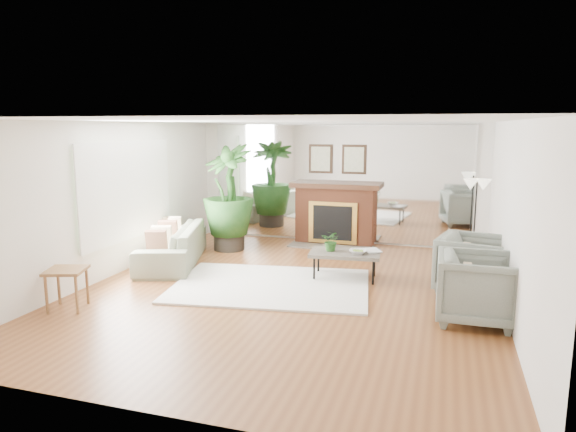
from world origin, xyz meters
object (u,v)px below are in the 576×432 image
(fireplace, at_px, (335,213))
(floor_lamp, at_px, (477,191))
(potted_ficus, at_px, (228,194))
(armchair_back, at_px, (473,264))
(sofa, at_px, (172,245))
(coffee_table, at_px, (345,254))
(armchair_front, at_px, (477,288))
(side_table, at_px, (66,275))

(fireplace, distance_m, floor_lamp, 2.81)
(potted_ficus, bearing_deg, fireplace, 30.29)
(fireplace, relative_size, armchair_back, 2.16)
(armchair_back, distance_m, floor_lamp, 2.21)
(sofa, bearing_deg, armchair_back, 69.63)
(coffee_table, relative_size, floor_lamp, 0.78)
(armchair_front, relative_size, side_table, 1.55)
(side_table, bearing_deg, potted_ficus, 79.33)
(armchair_back, relative_size, floor_lamp, 0.64)
(armchair_back, relative_size, side_table, 1.54)
(fireplace, height_order, floor_lamp, fireplace)
(potted_ficus, bearing_deg, side_table, -100.67)
(sofa, bearing_deg, armchair_front, 56.76)
(armchair_front, height_order, side_table, armchair_front)
(fireplace, distance_m, potted_ficus, 2.24)
(fireplace, relative_size, potted_ficus, 0.98)
(sofa, bearing_deg, side_table, -21.55)
(side_table, xyz_separation_m, floor_lamp, (5.30, 4.35, 0.81))
(sofa, height_order, potted_ficus, potted_ficus)
(coffee_table, distance_m, sofa, 3.13)
(fireplace, relative_size, sofa, 0.90)
(floor_lamp, bearing_deg, potted_ficus, -172.40)
(potted_ficus, relative_size, floor_lamp, 1.40)
(armchair_back, xyz_separation_m, floor_lamp, (0.10, 2.04, 0.84))
(coffee_table, bearing_deg, sofa, 179.32)
(potted_ficus, bearing_deg, coffee_table, -26.33)
(coffee_table, distance_m, armchair_front, 2.33)
(fireplace, bearing_deg, armchair_back, -44.30)
(side_table, bearing_deg, floor_lamp, 39.41)
(armchair_front, bearing_deg, floor_lamp, -2.62)
(armchair_back, bearing_deg, coffee_table, 98.49)
(armchair_front, height_order, floor_lamp, floor_lamp)
(sofa, distance_m, floor_lamp, 5.55)
(fireplace, bearing_deg, floor_lamp, -10.36)
(armchair_back, height_order, floor_lamp, floor_lamp)
(armchair_front, xyz_separation_m, potted_ficus, (-4.49, 2.60, 0.68))
(floor_lamp, bearing_deg, fireplace, 169.64)
(coffee_table, xyz_separation_m, floor_lamp, (2.02, 1.89, 0.86))
(armchair_front, relative_size, potted_ficus, 0.46)
(armchair_front, height_order, potted_ficus, potted_ficus)
(coffee_table, bearing_deg, potted_ficus, 153.67)
(potted_ficus, bearing_deg, sofa, -114.23)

